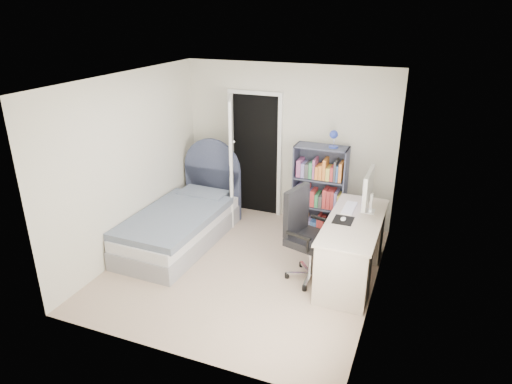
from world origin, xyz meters
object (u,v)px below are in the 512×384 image
at_px(nightstand, 216,186).
at_px(bookcase, 320,194).
at_px(office_chair, 305,230).
at_px(floor_lamp, 233,183).
at_px(desk, 353,245).
at_px(bed, 183,222).

relative_size(nightstand, bookcase, 0.39).
relative_size(bookcase, office_chair, 1.37).
xyz_separation_m(bookcase, office_chair, (0.14, -1.28, 0.02)).
xyz_separation_m(floor_lamp, bookcase, (1.53, -0.19, 0.11)).
bearing_deg(bookcase, nightstand, 173.99).
bearing_deg(desk, floor_lamp, 151.03).
xyz_separation_m(bookcase, desk, (0.71, -1.05, -0.20)).
height_order(floor_lamp, bookcase, bookcase).
xyz_separation_m(bed, floor_lamp, (0.28, 1.20, 0.23)).
relative_size(desk, office_chair, 1.37).
bearing_deg(office_chair, bed, 171.95).
xyz_separation_m(desk, office_chair, (-0.57, -0.24, 0.22)).
xyz_separation_m(nightstand, floor_lamp, (0.32, -0.00, 0.10)).
height_order(nightstand, floor_lamp, floor_lamp).
distance_m(nightstand, floor_lamp, 0.34).
relative_size(bed, floor_lamp, 1.68).
height_order(floor_lamp, desk, desk).
bearing_deg(office_chair, bookcase, 96.29).
bearing_deg(bookcase, floor_lamp, 172.81).
distance_m(bed, desk, 2.53).
height_order(bed, nightstand, bed).
bearing_deg(bed, nightstand, 91.84).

